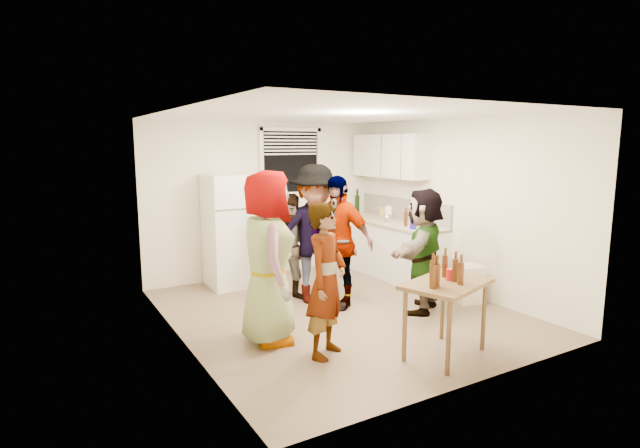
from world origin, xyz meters
TOP-DOWN VIEW (x-y plane):
  - room at (0.00, 0.00)m, footprint 4.00×4.50m
  - window at (0.45, 2.21)m, footprint 1.12×0.10m
  - refrigerator at (-0.75, 1.88)m, footprint 0.70×0.70m
  - counter_lower at (1.70, 1.15)m, footprint 0.60×2.20m
  - countertop at (1.70, 1.15)m, footprint 0.64×2.22m
  - backsplash at (1.99, 1.15)m, footprint 0.03×2.20m
  - upper_cabinets at (1.83, 1.35)m, footprint 0.34×1.60m
  - kettle at (1.65, 1.15)m, footprint 0.25×0.23m
  - paper_towel at (1.68, 1.15)m, footprint 0.12×0.12m
  - wine_bottle at (1.75, 2.15)m, footprint 0.08×0.08m
  - beer_bottle_counter at (1.60, 0.63)m, footprint 0.06×0.06m
  - blue_cup at (1.53, 0.38)m, footprint 0.10×0.10m
  - picture_frame at (1.92, 1.60)m, footprint 0.02×0.20m
  - trash_bin at (1.76, -0.53)m, footprint 0.43×0.43m
  - serving_table at (0.21, -1.67)m, footprint 1.07×0.87m
  - beer_bottle_table at (0.25, -1.81)m, footprint 0.06×0.06m
  - red_cup at (0.28, -1.64)m, footprint 0.09×0.09m
  - guest_grey at (-1.17, -0.41)m, footprint 2.05×1.37m
  - guest_stripe at (-0.82, -1.04)m, footprint 1.36×1.63m
  - guest_back_left at (-0.29, 0.74)m, footprint 1.16×1.64m
  - guest_back_right at (-0.03, 0.57)m, footprint 1.47×2.04m
  - guest_black at (0.11, 0.24)m, footprint 2.03×1.77m
  - guest_orange at (0.97, -0.48)m, footprint 2.13×2.16m

SIDE VIEW (x-z plane):
  - room at x=0.00m, z-range -1.25..1.25m
  - serving_table at x=0.21m, z-range -0.39..0.39m
  - guest_grey at x=-1.17m, z-range -0.30..0.30m
  - guest_stripe at x=-0.82m, z-range -0.19..0.19m
  - guest_back_left at x=-0.29m, z-range -0.28..0.28m
  - guest_back_right at x=-0.03m, z-range -0.35..0.35m
  - guest_black at x=0.11m, z-range -0.21..0.21m
  - guest_orange at x=0.97m, z-range -0.24..0.24m
  - trash_bin at x=1.76m, z-range -0.01..0.51m
  - counter_lower at x=1.70m, z-range 0.00..0.86m
  - beer_bottle_table at x=0.25m, z-range 0.67..0.89m
  - red_cup at x=0.28m, z-range 0.72..0.84m
  - refrigerator at x=-0.75m, z-range 0.00..1.70m
  - countertop at x=1.70m, z-range 0.86..0.90m
  - kettle at x=1.65m, z-range 0.81..0.99m
  - paper_towel at x=1.68m, z-range 0.78..1.02m
  - wine_bottle at x=1.75m, z-range 0.74..1.06m
  - beer_bottle_counter at x=1.60m, z-range 0.79..1.01m
  - blue_cup at x=1.53m, z-range 0.83..0.97m
  - picture_frame at x=1.92m, z-range 0.90..1.06m
  - backsplash at x=1.99m, z-range 0.90..1.26m
  - window at x=0.45m, z-range 1.32..2.38m
  - upper_cabinets at x=1.83m, z-range 1.60..2.30m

